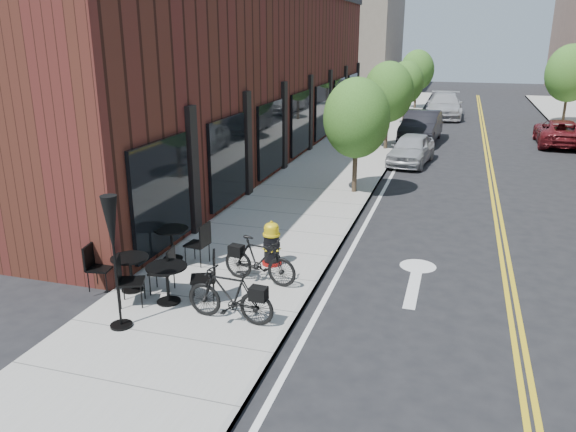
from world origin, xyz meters
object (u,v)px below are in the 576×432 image
(fire_hydrant, at_px, (272,244))
(bistro_set_a, at_px, (167,279))
(patio_umbrella, at_px, (112,235))
(bicycle_right, at_px, (260,260))
(parked_car_far, at_px, (559,133))
(bicycle_left, at_px, (230,295))
(bistro_set_b, at_px, (131,269))
(bistro_set_c, at_px, (172,239))
(parked_car_b, at_px, (421,127))
(parked_car_c, at_px, (445,106))
(parked_car_a, at_px, (411,149))

(fire_hydrant, distance_m, bistro_set_a, 2.80)
(patio_umbrella, bearing_deg, bicycle_right, 55.13)
(bistro_set_a, bearing_deg, parked_car_far, 41.57)
(bicycle_left, bearing_deg, bistro_set_b, -100.47)
(fire_hydrant, relative_size, patio_umbrella, 0.42)
(bistro_set_c, xyz_separation_m, parked_car_b, (4.40, 18.05, 0.16))
(parked_car_c, bearing_deg, parked_car_b, -96.07)
(bistro_set_a, bearing_deg, bicycle_left, -36.20)
(bicycle_left, height_order, parked_car_a, parked_car_a)
(bicycle_right, bearing_deg, bicycle_left, -170.02)
(fire_hydrant, bearing_deg, parked_car_a, 62.24)
(fire_hydrant, bearing_deg, bicycle_right, -104.13)
(bicycle_right, xyz_separation_m, parked_car_far, (8.57, 19.76, 0.00))
(parked_car_a, relative_size, parked_car_far, 0.82)
(parked_car_far, bearing_deg, parked_car_b, 10.56)
(bicycle_left, distance_m, parked_car_far, 23.14)
(bistro_set_a, xyz_separation_m, patio_umbrella, (-0.36, -1.13, 1.27))
(bicycle_right, distance_m, bistro_set_c, 2.50)
(bistro_set_c, height_order, parked_car_far, parked_car_far)
(bistro_set_b, height_order, parked_car_b, parked_car_b)
(fire_hydrant, relative_size, parked_car_c, 0.19)
(bistro_set_b, distance_m, patio_umbrella, 2.02)
(bistro_set_b, distance_m, parked_car_far, 23.61)
(bistro_set_b, bearing_deg, fire_hydrant, 33.07)
(bistro_set_a, distance_m, parked_car_a, 15.18)
(fire_hydrant, xyz_separation_m, parked_car_far, (8.64, 18.72, 0.02))
(parked_car_c, height_order, parked_car_far, parked_car_c)
(fire_hydrant, distance_m, patio_umbrella, 4.17)
(bistro_set_b, bearing_deg, parked_car_far, 52.45)
(bicycle_left, bearing_deg, fire_hydrant, -173.74)
(bicycle_left, bearing_deg, parked_car_c, 178.41)
(bistro_set_b, relative_size, patio_umbrella, 0.73)
(parked_car_a, height_order, parked_car_far, same)
(bicycle_left, distance_m, parked_car_a, 15.26)
(parked_car_far, bearing_deg, fire_hydrant, 66.50)
(bicycle_right, distance_m, parked_car_c, 28.30)
(bistro_set_a, relative_size, bistro_set_b, 1.04)
(fire_hydrant, relative_size, parked_car_a, 0.28)
(parked_car_c, bearing_deg, fire_hydrant, -97.26)
(parked_car_b, xyz_separation_m, parked_car_c, (0.80, 9.48, 0.01))
(bistro_set_a, distance_m, bistro_set_b, 1.04)
(fire_hydrant, height_order, bistro_set_c, fire_hydrant)
(fire_hydrant, xyz_separation_m, parked_car_c, (2.85, 27.13, 0.17))
(parked_car_b, relative_size, parked_car_far, 1.04)
(bicycle_right, height_order, parked_car_b, parked_car_b)
(bistro_set_a, distance_m, parked_car_far, 23.42)
(bistro_set_c, bearing_deg, parked_car_b, 81.87)
(bistro_set_b, height_order, patio_umbrella, patio_umbrella)
(bicycle_right, bearing_deg, bistro_set_c, 83.57)
(patio_umbrella, xyz_separation_m, parked_car_b, (3.76, 21.23, -1.12))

